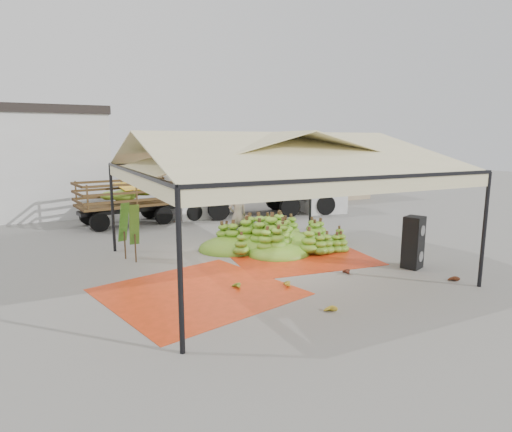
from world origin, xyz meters
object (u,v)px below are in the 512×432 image
truck_right (277,183)px  truck_left (150,195)px  banana_heap (275,231)px  speaker_stack (413,242)px  vendor (238,215)px

truck_right → truck_left: bearing=-174.7°
banana_heap → truck_left: bearing=113.2°
truck_right → banana_heap: bearing=-109.3°
speaker_stack → truck_right: size_ratio=0.20×
speaker_stack → truck_left: (-5.33, 10.87, 0.48)m
banana_heap → truck_right: (3.51, 6.21, 1.02)m
vendor → truck_left: bearing=-70.4°
truck_right → speaker_stack: bearing=-85.8°
truck_left → speaker_stack: bearing=-72.3°
banana_heap → truck_left: truck_left is taller
banana_heap → speaker_stack: size_ratio=3.49×
truck_right → vendor: bearing=-121.8°
speaker_stack → vendor: 6.38m
banana_heap → speaker_stack: speaker_stack is taller
vendor → truck_left: 5.79m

